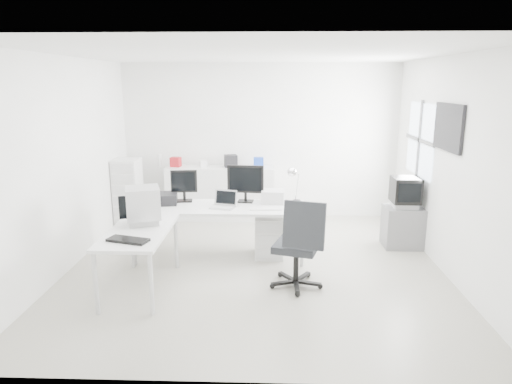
{
  "coord_description": "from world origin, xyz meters",
  "views": [
    {
      "loc": [
        0.21,
        -5.85,
        2.46
      ],
      "look_at": [
        0.0,
        0.2,
        1.0
      ],
      "focal_mm": 32.0,
      "sensor_mm": 36.0,
      "label": 1
    }
  ],
  "objects_px": {
    "drawer_pedestal": "(269,236)",
    "laser_printer": "(273,197)",
    "sideboard": "(220,193)",
    "lcd_monitor_small": "(184,186)",
    "crt_monitor": "(143,204)",
    "lcd_monitor_large": "(245,183)",
    "main_desk": "(220,231)",
    "inkjet_printer": "(162,199)",
    "filing_cabinet": "(128,193)",
    "laptop": "(223,200)",
    "crt_tv": "(405,193)",
    "tv_cabinet": "(403,227)",
    "side_desk": "(140,259)",
    "office_chair": "(296,242)"
  },
  "relations": [
    {
      "from": "lcd_monitor_small",
      "to": "filing_cabinet",
      "type": "relative_size",
      "value": 0.41
    },
    {
      "from": "side_desk",
      "to": "crt_monitor",
      "type": "bearing_deg",
      "value": 90.0
    },
    {
      "from": "main_desk",
      "to": "inkjet_printer",
      "type": "height_order",
      "value": "inkjet_printer"
    },
    {
      "from": "lcd_monitor_small",
      "to": "tv_cabinet",
      "type": "bearing_deg",
      "value": -2.64
    },
    {
      "from": "inkjet_printer",
      "to": "laptop",
      "type": "bearing_deg",
      "value": -21.3
    },
    {
      "from": "side_desk",
      "to": "laptop",
      "type": "relative_size",
      "value": 3.78
    },
    {
      "from": "laser_printer",
      "to": "filing_cabinet",
      "type": "xyz_separation_m",
      "value": [
        -2.51,
        1.2,
        -0.25
      ]
    },
    {
      "from": "laser_printer",
      "to": "sideboard",
      "type": "height_order",
      "value": "sideboard"
    },
    {
      "from": "side_desk",
      "to": "lcd_monitor_large",
      "type": "height_order",
      "value": "lcd_monitor_large"
    },
    {
      "from": "main_desk",
      "to": "side_desk",
      "type": "relative_size",
      "value": 1.71
    },
    {
      "from": "drawer_pedestal",
      "to": "lcd_monitor_large",
      "type": "height_order",
      "value": "lcd_monitor_large"
    },
    {
      "from": "tv_cabinet",
      "to": "crt_tv",
      "type": "height_order",
      "value": "crt_tv"
    },
    {
      "from": "side_desk",
      "to": "filing_cabinet",
      "type": "height_order",
      "value": "filing_cabinet"
    },
    {
      "from": "crt_tv",
      "to": "drawer_pedestal",
      "type": "bearing_deg",
      "value": -167.5
    },
    {
      "from": "drawer_pedestal",
      "to": "laser_printer",
      "type": "xyz_separation_m",
      "value": [
        0.05,
        0.17,
        0.54
      ]
    },
    {
      "from": "drawer_pedestal",
      "to": "laser_printer",
      "type": "relative_size",
      "value": 1.86
    },
    {
      "from": "side_desk",
      "to": "crt_tv",
      "type": "distance_m",
      "value": 3.96
    },
    {
      "from": "laptop",
      "to": "lcd_monitor_large",
      "type": "bearing_deg",
      "value": 65.71
    },
    {
      "from": "tv_cabinet",
      "to": "side_desk",
      "type": "bearing_deg",
      "value": -155.94
    },
    {
      "from": "office_chair",
      "to": "side_desk",
      "type": "bearing_deg",
      "value": -158.99
    },
    {
      "from": "lcd_monitor_small",
      "to": "crt_monitor",
      "type": "relative_size",
      "value": 0.93
    },
    {
      "from": "crt_tv",
      "to": "laptop",
      "type": "bearing_deg",
      "value": -167.38
    },
    {
      "from": "lcd_monitor_large",
      "to": "laptop",
      "type": "bearing_deg",
      "value": -124.96
    },
    {
      "from": "side_desk",
      "to": "tv_cabinet",
      "type": "bearing_deg",
      "value": 24.06
    },
    {
      "from": "lcd_monitor_small",
      "to": "filing_cabinet",
      "type": "height_order",
      "value": "lcd_monitor_small"
    },
    {
      "from": "inkjet_printer",
      "to": "main_desk",
      "type": "bearing_deg",
      "value": -15.48
    },
    {
      "from": "lcd_monitor_large",
      "to": "sideboard",
      "type": "relative_size",
      "value": 0.29
    },
    {
      "from": "lcd_monitor_large",
      "to": "tv_cabinet",
      "type": "distance_m",
      "value": 2.51
    },
    {
      "from": "side_desk",
      "to": "main_desk",
      "type": "bearing_deg",
      "value": 52.31
    },
    {
      "from": "main_desk",
      "to": "lcd_monitor_small",
      "type": "height_order",
      "value": "lcd_monitor_small"
    },
    {
      "from": "lcd_monitor_small",
      "to": "lcd_monitor_large",
      "type": "distance_m",
      "value": 0.9
    },
    {
      "from": "main_desk",
      "to": "sideboard",
      "type": "bearing_deg",
      "value": 96.28
    },
    {
      "from": "inkjet_printer",
      "to": "laser_printer",
      "type": "relative_size",
      "value": 1.33
    },
    {
      "from": "main_desk",
      "to": "inkjet_printer",
      "type": "xyz_separation_m",
      "value": [
        -0.85,
        0.1,
        0.45
      ]
    },
    {
      "from": "laptop",
      "to": "filing_cabinet",
      "type": "height_order",
      "value": "filing_cabinet"
    },
    {
      "from": "laptop",
      "to": "office_chair",
      "type": "xyz_separation_m",
      "value": [
        0.99,
        -0.86,
        -0.3
      ]
    },
    {
      "from": "crt_tv",
      "to": "filing_cabinet",
      "type": "height_order",
      "value": "filing_cabinet"
    },
    {
      "from": "main_desk",
      "to": "filing_cabinet",
      "type": "relative_size",
      "value": 2.04
    },
    {
      "from": "laptop",
      "to": "crt_tv",
      "type": "bearing_deg",
      "value": 28.93
    },
    {
      "from": "inkjet_printer",
      "to": "laser_printer",
      "type": "height_order",
      "value": "laser_printer"
    },
    {
      "from": "crt_monitor",
      "to": "filing_cabinet",
      "type": "distance_m",
      "value": 2.48
    },
    {
      "from": "drawer_pedestal",
      "to": "tv_cabinet",
      "type": "xyz_separation_m",
      "value": [
        2.04,
        0.45,
        0.01
      ]
    },
    {
      "from": "filing_cabinet",
      "to": "crt_monitor",
      "type": "bearing_deg",
      "value": -68.07
    },
    {
      "from": "lcd_monitor_large",
      "to": "drawer_pedestal",
      "type": "bearing_deg",
      "value": -24.1
    },
    {
      "from": "lcd_monitor_small",
      "to": "lcd_monitor_large",
      "type": "xyz_separation_m",
      "value": [
        0.9,
        0.0,
        0.04
      ]
    },
    {
      "from": "side_desk",
      "to": "laptop",
      "type": "height_order",
      "value": "laptop"
    },
    {
      "from": "tv_cabinet",
      "to": "sideboard",
      "type": "distance_m",
      "value": 3.25
    },
    {
      "from": "drawer_pedestal",
      "to": "office_chair",
      "type": "distance_m",
      "value": 1.1
    },
    {
      "from": "crt_monitor",
      "to": "filing_cabinet",
      "type": "bearing_deg",
      "value": 93.93
    },
    {
      "from": "drawer_pedestal",
      "to": "inkjet_printer",
      "type": "xyz_separation_m",
      "value": [
        -1.55,
        0.05,
        0.53
      ]
    }
  ]
}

